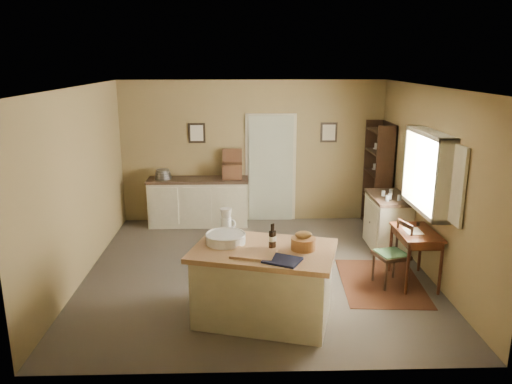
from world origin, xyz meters
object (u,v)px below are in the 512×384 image
sideboard (199,200)px  shelving_unit (380,176)px  work_island (263,282)px  writing_desk (416,238)px  desk_chair (391,255)px  right_cabinet (387,222)px

sideboard → shelving_unit: (3.38, -0.20, 0.50)m
work_island → sideboard: size_ratio=1.00×
writing_desk → desk_chair: (-0.35, -0.06, -0.23)m
work_island → desk_chair: 2.02m
work_island → writing_desk: work_island is taller
work_island → right_cabinet: (2.17, 2.30, -0.02)m
work_island → shelving_unit: (2.32, 3.41, 0.50)m
sideboard → writing_desk: bearing=-39.5°
work_island → right_cabinet: 3.16m
right_cabinet → sideboard: bearing=157.9°
sideboard → right_cabinet: bearing=-22.1°
writing_desk → right_cabinet: right_cabinet is taller
sideboard → desk_chair: size_ratio=2.14×
sideboard → right_cabinet: sideboard is taller
work_island → writing_desk: (2.17, 0.95, 0.18)m
shelving_unit → work_island: bearing=-124.3°
right_cabinet → work_island: bearing=-133.4°
work_island → shelving_unit: size_ratio=0.95×
sideboard → desk_chair: 3.96m
right_cabinet → shelving_unit: bearing=82.2°
writing_desk → desk_chair: size_ratio=0.97×
sideboard → shelving_unit: shelving_unit is taller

